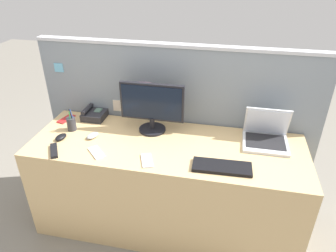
{
  "coord_description": "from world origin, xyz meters",
  "views": [
    {
      "loc": [
        0.39,
        -1.8,
        1.94
      ],
      "look_at": [
        0.0,
        0.05,
        0.87
      ],
      "focal_mm": 33.4,
      "sensor_mm": 36.0,
      "label": 1
    }
  ],
  "objects_px": {
    "desktop_monitor": "(152,106)",
    "computer_mouse_right_hand": "(61,137)",
    "keyboard_main": "(222,167)",
    "pen_cup": "(71,124)",
    "computer_mouse_left_hand": "(93,136)",
    "cell_phone_white_slab": "(96,152)",
    "tv_remote": "(54,151)",
    "cell_phone_silver_slab": "(147,161)",
    "laptop": "(266,135)",
    "cell_phone_red_case": "(66,119)",
    "desk_phone": "(94,114)"
  },
  "relations": [
    {
      "from": "tv_remote",
      "to": "cell_phone_silver_slab",
      "type": "bearing_deg",
      "value": -29.06
    },
    {
      "from": "computer_mouse_left_hand",
      "to": "cell_phone_red_case",
      "type": "relative_size",
      "value": 0.66
    },
    {
      "from": "desktop_monitor",
      "to": "desk_phone",
      "type": "xyz_separation_m",
      "value": [
        -0.51,
        0.09,
        -0.17
      ]
    },
    {
      "from": "desktop_monitor",
      "to": "cell_phone_silver_slab",
      "type": "height_order",
      "value": "desktop_monitor"
    },
    {
      "from": "keyboard_main",
      "to": "computer_mouse_right_hand",
      "type": "relative_size",
      "value": 3.68
    },
    {
      "from": "desk_phone",
      "to": "keyboard_main",
      "type": "distance_m",
      "value": 1.15
    },
    {
      "from": "computer_mouse_right_hand",
      "to": "desktop_monitor",
      "type": "bearing_deg",
      "value": 35.71
    },
    {
      "from": "pen_cup",
      "to": "tv_remote",
      "type": "xyz_separation_m",
      "value": [
        0.02,
        -0.3,
        -0.04
      ]
    },
    {
      "from": "computer_mouse_left_hand",
      "to": "keyboard_main",
      "type": "bearing_deg",
      "value": 10.19
    },
    {
      "from": "cell_phone_silver_slab",
      "to": "cell_phone_white_slab",
      "type": "relative_size",
      "value": 0.97
    },
    {
      "from": "computer_mouse_right_hand",
      "to": "pen_cup",
      "type": "bearing_deg",
      "value": 94.73
    },
    {
      "from": "computer_mouse_left_hand",
      "to": "laptop",
      "type": "bearing_deg",
      "value": 30.13
    },
    {
      "from": "desktop_monitor",
      "to": "computer_mouse_right_hand",
      "type": "bearing_deg",
      "value": -156.67
    },
    {
      "from": "computer_mouse_right_hand",
      "to": "keyboard_main",
      "type": "bearing_deg",
      "value": 6.88
    },
    {
      "from": "computer_mouse_right_hand",
      "to": "cell_phone_silver_slab",
      "type": "bearing_deg",
      "value": 1.16
    },
    {
      "from": "keyboard_main",
      "to": "tv_remote",
      "type": "xyz_separation_m",
      "value": [
        -1.12,
        -0.05,
        -0.0
      ]
    },
    {
      "from": "laptop",
      "to": "computer_mouse_right_hand",
      "type": "relative_size",
      "value": 3.09
    },
    {
      "from": "laptop",
      "to": "cell_phone_silver_slab",
      "type": "xyz_separation_m",
      "value": [
        -0.76,
        -0.4,
        -0.05
      ]
    },
    {
      "from": "desk_phone",
      "to": "computer_mouse_right_hand",
      "type": "relative_size",
      "value": 1.94
    },
    {
      "from": "laptop",
      "to": "tv_remote",
      "type": "xyz_separation_m",
      "value": [
        -1.4,
        -0.43,
        -0.05
      ]
    },
    {
      "from": "cell_phone_red_case",
      "to": "tv_remote",
      "type": "bearing_deg",
      "value": -57.52
    },
    {
      "from": "computer_mouse_left_hand",
      "to": "pen_cup",
      "type": "height_order",
      "value": "pen_cup"
    },
    {
      "from": "laptop",
      "to": "pen_cup",
      "type": "xyz_separation_m",
      "value": [
        -1.42,
        -0.13,
        -0.01
      ]
    },
    {
      "from": "cell_phone_white_slab",
      "to": "computer_mouse_left_hand",
      "type": "bearing_deg",
      "value": 76.11
    },
    {
      "from": "computer_mouse_left_hand",
      "to": "cell_phone_silver_slab",
      "type": "height_order",
      "value": "computer_mouse_left_hand"
    },
    {
      "from": "keyboard_main",
      "to": "pen_cup",
      "type": "bearing_deg",
      "value": 165.54
    },
    {
      "from": "computer_mouse_left_hand",
      "to": "desk_phone",
      "type": "bearing_deg",
      "value": 131.71
    },
    {
      "from": "laptop",
      "to": "cell_phone_silver_slab",
      "type": "distance_m",
      "value": 0.86
    },
    {
      "from": "cell_phone_red_case",
      "to": "desk_phone",
      "type": "bearing_deg",
      "value": 34.56
    },
    {
      "from": "laptop",
      "to": "keyboard_main",
      "type": "height_order",
      "value": "laptop"
    },
    {
      "from": "cell_phone_white_slab",
      "to": "tv_remote",
      "type": "height_order",
      "value": "tv_remote"
    },
    {
      "from": "cell_phone_silver_slab",
      "to": "tv_remote",
      "type": "distance_m",
      "value": 0.64
    },
    {
      "from": "laptop",
      "to": "pen_cup",
      "type": "bearing_deg",
      "value": -174.87
    },
    {
      "from": "cell_phone_red_case",
      "to": "tv_remote",
      "type": "distance_m",
      "value": 0.47
    },
    {
      "from": "desk_phone",
      "to": "computer_mouse_left_hand",
      "type": "bearing_deg",
      "value": -69.13
    },
    {
      "from": "desk_phone",
      "to": "tv_remote",
      "type": "distance_m",
      "value": 0.52
    },
    {
      "from": "desktop_monitor",
      "to": "laptop",
      "type": "height_order",
      "value": "desktop_monitor"
    },
    {
      "from": "pen_cup",
      "to": "cell_phone_silver_slab",
      "type": "xyz_separation_m",
      "value": [
        0.66,
        -0.27,
        -0.05
      ]
    },
    {
      "from": "pen_cup",
      "to": "cell_phone_red_case",
      "type": "bearing_deg",
      "value": 131.45
    },
    {
      "from": "keyboard_main",
      "to": "cell_phone_silver_slab",
      "type": "xyz_separation_m",
      "value": [
        -0.48,
        -0.02,
        -0.01
      ]
    },
    {
      "from": "cell_phone_white_slab",
      "to": "laptop",
      "type": "bearing_deg",
      "value": -25.58
    },
    {
      "from": "keyboard_main",
      "to": "pen_cup",
      "type": "xyz_separation_m",
      "value": [
        -1.14,
        0.25,
        0.04
      ]
    },
    {
      "from": "desktop_monitor",
      "to": "keyboard_main",
      "type": "relative_size",
      "value": 1.29
    },
    {
      "from": "cell_phone_red_case",
      "to": "cell_phone_silver_slab",
      "type": "relative_size",
      "value": 1.01
    },
    {
      "from": "desktop_monitor",
      "to": "desk_phone",
      "type": "height_order",
      "value": "desktop_monitor"
    },
    {
      "from": "desk_phone",
      "to": "keyboard_main",
      "type": "bearing_deg",
      "value": -23.99
    },
    {
      "from": "cell_phone_red_case",
      "to": "cell_phone_white_slab",
      "type": "bearing_deg",
      "value": -28.14
    },
    {
      "from": "desktop_monitor",
      "to": "desk_phone",
      "type": "bearing_deg",
      "value": 169.76
    },
    {
      "from": "laptop",
      "to": "tv_remote",
      "type": "bearing_deg",
      "value": -163.03
    },
    {
      "from": "computer_mouse_left_hand",
      "to": "pen_cup",
      "type": "relative_size",
      "value": 0.55
    }
  ]
}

